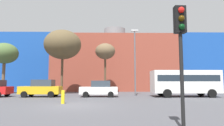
{
  "coord_description": "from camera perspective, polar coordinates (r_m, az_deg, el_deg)",
  "views": [
    {
      "loc": [
        2.3,
        -12.87,
        1.49
      ],
      "look_at": [
        2.57,
        7.13,
        3.49
      ],
      "focal_mm": 31.25,
      "sensor_mm": 36.0,
      "label": 1
    }
  ],
  "objects": [
    {
      "name": "ground_plane",
      "position": [
        13.16,
        -11.1,
        -12.11
      ],
      "size": [
        200.0,
        200.0,
        0.0
      ],
      "primitive_type": "plane",
      "color": "#47474C"
    },
    {
      "name": "building_backdrop",
      "position": [
        36.7,
        0.81,
        -0.32
      ],
      "size": [
        41.53,
        10.21,
        11.65
      ],
      "color": "brown",
      "rests_on": "ground_plane"
    },
    {
      "name": "parked_car_1",
      "position": [
        21.64,
        -19.92,
        -6.97
      ],
      "size": [
        4.11,
        2.02,
        1.78
      ],
      "rotation": [
        0.0,
        0.0,
        3.14
      ],
      "color": "gold",
      "rests_on": "ground_plane"
    },
    {
      "name": "parked_car_2",
      "position": [
        20.49,
        -3.73,
        -7.53
      ],
      "size": [
        3.87,
        1.9,
        1.68
      ],
      "rotation": [
        0.0,
        0.0,
        3.14
      ],
      "color": "white",
      "rests_on": "ground_plane"
    },
    {
      "name": "white_bus",
      "position": [
        21.78,
        20.47,
        -5.0
      ],
      "size": [
        6.8,
        2.62,
        2.72
      ],
      "rotation": [
        0.0,
        0.0,
        3.14
      ],
      "color": "white",
      "rests_on": "ground_plane"
    },
    {
      "name": "traffic_light_near_right",
      "position": [
        6.75,
        19.46,
        6.98
      ],
      "size": [
        0.37,
        0.37,
        4.0
      ],
      "rotation": [
        0.0,
        0.0,
        -1.53
      ],
      "color": "black",
      "rests_on": "ground_plane"
    },
    {
      "name": "bare_tree_0",
      "position": [
        27.78,
        -1.99,
        3.29
      ],
      "size": [
        2.83,
        2.83,
        7.04
      ],
      "color": "brown",
      "rests_on": "ground_plane"
    },
    {
      "name": "bare_tree_1",
      "position": [
        26.73,
        -14.21,
        5.2
      ],
      "size": [
        4.84,
        4.84,
        8.42
      ],
      "color": "brown",
      "rests_on": "ground_plane"
    },
    {
      "name": "bare_tree_2",
      "position": [
        29.79,
        -28.9,
        2.39
      ],
      "size": [
        3.45,
        3.45,
        6.76
      ],
      "color": "brown",
      "rests_on": "ground_plane"
    },
    {
      "name": "bollard_yellow_0",
      "position": [
        14.39,
        -14.16,
        -9.61
      ],
      "size": [
        0.24,
        0.24,
        0.94
      ],
      "primitive_type": "cylinder",
      "color": "yellow",
      "rests_on": "ground_plane"
    },
    {
      "name": "street_lamp",
      "position": [
        22.38,
        6.72,
        1.59
      ],
      "size": [
        0.8,
        0.24,
        7.59
      ],
      "color": "#59595E",
      "rests_on": "ground_plane"
    }
  ]
}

